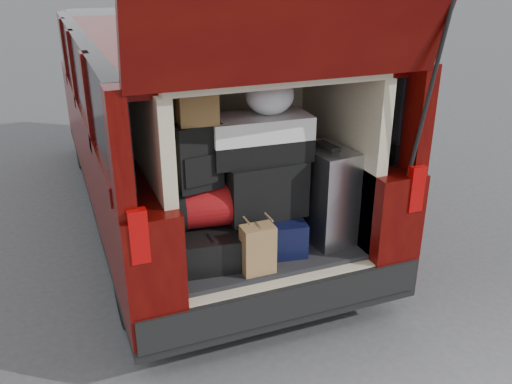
# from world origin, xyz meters

# --- Properties ---
(ground) EXTENTS (80.00, 80.00, 0.00)m
(ground) POSITION_xyz_m (0.00, 0.00, 0.00)
(ground) COLOR #39393C
(ground) RESTS_ON ground
(minivan) EXTENTS (1.90, 5.35, 2.77)m
(minivan) POSITION_xyz_m (0.00, 1.86, 0.91)
(minivan) COLOR black
(minivan) RESTS_ON ground
(load_floor) EXTENTS (1.24, 1.05, 0.55)m
(load_floor) POSITION_xyz_m (0.00, 0.28, 0.28)
(load_floor) COLOR black
(load_floor) RESTS_ON ground
(black_hardshell) EXTENTS (0.45, 0.58, 0.22)m
(black_hardshell) POSITION_xyz_m (-0.38, 0.13, 0.66)
(black_hardshell) COLOR black
(black_hardshell) RESTS_ON load_floor
(navy_hardshell) EXTENTS (0.51, 0.59, 0.23)m
(navy_hardshell) POSITION_xyz_m (0.06, 0.15, 0.67)
(navy_hardshell) COLOR black
(navy_hardshell) RESTS_ON load_floor
(silver_roller) EXTENTS (0.32, 0.46, 0.65)m
(silver_roller) POSITION_xyz_m (0.46, 0.09, 0.87)
(silver_roller) COLOR white
(silver_roller) RESTS_ON load_floor
(kraft_bag) EXTENTS (0.20, 0.13, 0.31)m
(kraft_bag) POSITION_xyz_m (-0.13, -0.16, 0.71)
(kraft_bag) COLOR olive
(kraft_bag) RESTS_ON load_floor
(red_duffel) EXTENTS (0.45, 0.32, 0.27)m
(red_duffel) POSITION_xyz_m (-0.35, 0.15, 0.90)
(red_duffel) COLOR maroon
(red_duffel) RESTS_ON black_hardshell
(black_soft_case) EXTENTS (0.53, 0.33, 0.38)m
(black_soft_case) POSITION_xyz_m (0.03, 0.15, 0.97)
(black_soft_case) COLOR black
(black_soft_case) RESTS_ON navy_hardshell
(backpack) EXTENTS (0.31, 0.22, 0.41)m
(backpack) POSITION_xyz_m (-0.41, 0.14, 1.24)
(backpack) COLOR black
(backpack) RESTS_ON red_duffel
(twotone_duffel) EXTENTS (0.66, 0.36, 0.29)m
(twotone_duffel) POSITION_xyz_m (0.01, 0.18, 1.30)
(twotone_duffel) COLOR white
(twotone_duffel) RESTS_ON black_soft_case
(grocery_sack_lower) EXTENTS (0.24, 0.20, 0.21)m
(grocery_sack_lower) POSITION_xyz_m (-0.39, 0.15, 1.55)
(grocery_sack_lower) COLOR olive
(grocery_sack_lower) RESTS_ON backpack
(plastic_bag_center) EXTENTS (0.33, 0.31, 0.24)m
(plastic_bag_center) POSITION_xyz_m (0.08, 0.17, 1.56)
(plastic_bag_center) COLOR silver
(plastic_bag_center) RESTS_ON twotone_duffel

